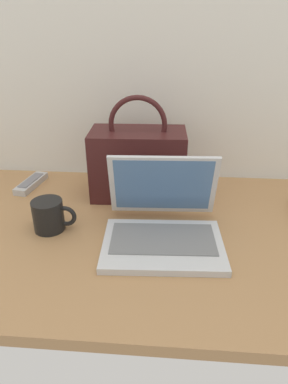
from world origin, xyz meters
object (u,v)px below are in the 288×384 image
at_px(coffee_mug, 49,215).
at_px(handbag, 138,162).
at_px(laptop, 163,223).
at_px(remote_control_far, 31,183).

relative_size(coffee_mug, handbag, 0.37).
relative_size(laptop, remote_control_far, 1.94).
bearing_deg(remote_control_far, handbag, -4.58).
height_order(coffee_mug, handbag, handbag).
bearing_deg(remote_control_far, coffee_mug, -59.07).
relative_size(laptop, coffee_mug, 2.62).
xyz_separation_m(remote_control_far, handbag, (0.38, -0.03, 0.10)).
bearing_deg(handbag, laptop, -70.25).
height_order(laptop, handbag, handbag).
xyz_separation_m(coffee_mug, remote_control_far, (-0.16, 0.26, -0.03)).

